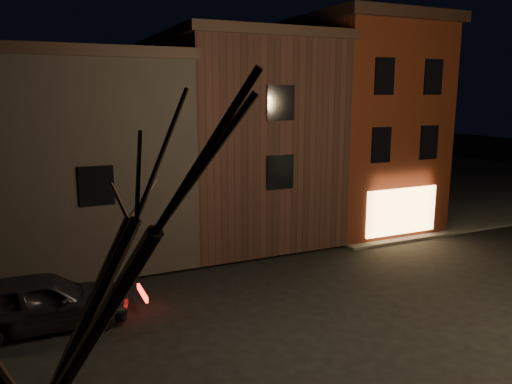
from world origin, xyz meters
The scene contains 7 objects.
ground centered at (0.00, 0.00, 0.00)m, with size 120.00×120.00×0.00m, color black.
sidewalk_far_right centered at (20.00, 20.00, 0.06)m, with size 30.00×30.00×0.12m, color #2D2B28.
corner_building centered at (8.00, 9.47, 5.40)m, with size 6.50×8.50×10.50m.
row_building_a centered at (1.50, 10.50, 4.83)m, with size 7.30×10.30×9.40m.
row_building_b centered at (-5.75, 10.50, 4.33)m, with size 7.80×10.30×8.40m.
bare_tree_left centered at (-8.00, -7.00, 5.43)m, with size 5.60×5.60×7.50m.
parked_car_a centered at (-7.85, 2.73, 0.85)m, with size 2.01×5.00×1.70m, color black.
Camera 1 is at (-7.85, -12.49, 6.92)m, focal length 35.00 mm.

